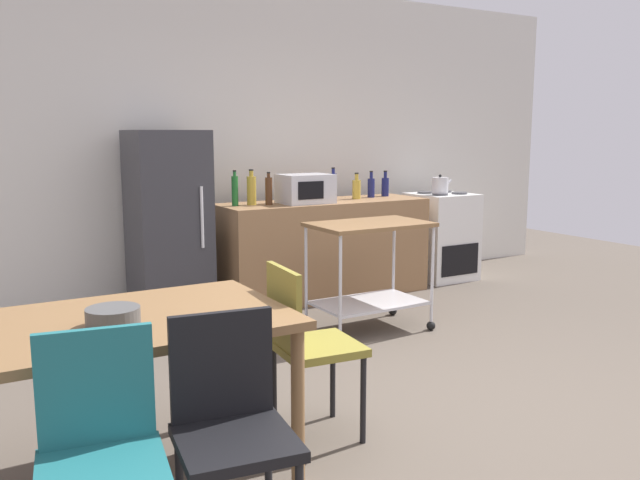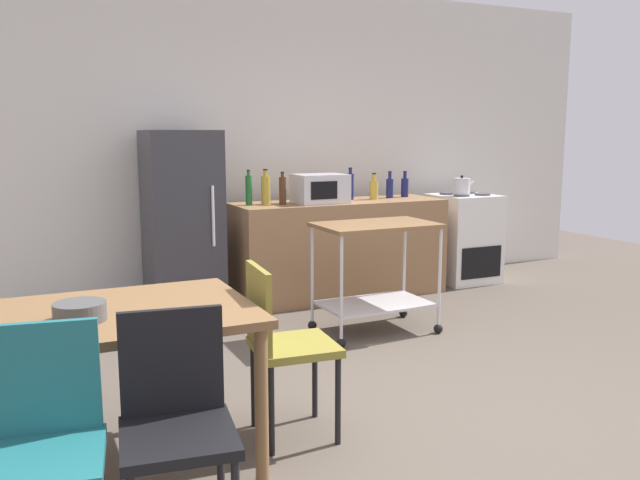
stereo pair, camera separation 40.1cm
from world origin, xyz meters
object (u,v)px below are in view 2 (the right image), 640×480
(dining_table, at_px, (81,332))
(bottle_wine, at_px, (405,187))
(chair_black, at_px, (176,417))
(bottle_olive_oil, at_px, (390,187))
(kettle, at_px, (462,186))
(chair_olive, at_px, (282,339))
(bottle_hot_sauce, at_px, (283,190))
(bottle_soda, at_px, (350,186))
(bottle_sesame_oil, at_px, (249,190))
(kitchen_cart, at_px, (376,259))
(bottle_sparkling_water, at_px, (374,189))
(refrigerator, at_px, (183,222))
(bottle_soy_sauce, at_px, (266,189))
(microwave, at_px, (320,189))
(chair_teal, at_px, (42,439))
(fruit_bowl, at_px, (80,312))
(stove_oven, at_px, (463,238))

(dining_table, relative_size, bottle_wine, 5.88)
(chair_black, bearing_deg, bottle_olive_oil, 56.77)
(kettle, bearing_deg, chair_olive, -140.23)
(bottle_hot_sauce, height_order, bottle_soda, bottle_soda)
(bottle_sesame_oil, bearing_deg, bottle_olive_oil, 1.09)
(kitchen_cart, height_order, bottle_sparkling_water, bottle_sparkling_water)
(chair_olive, bearing_deg, refrigerator, 2.01)
(bottle_soda, bearing_deg, chair_olive, -123.94)
(chair_black, height_order, refrigerator, refrigerator)
(bottle_soy_sauce, distance_m, microwave, 0.49)
(chair_teal, relative_size, bottle_soda, 2.94)
(chair_teal, xyz_separation_m, microwave, (2.49, 3.11, 0.51))
(dining_table, bearing_deg, chair_teal, -105.96)
(bottle_sesame_oil, xyz_separation_m, bottle_soda, (1.03, 0.05, -0.01))
(chair_olive, bearing_deg, bottle_olive_oil, -34.97)
(microwave, height_order, fruit_bowl, microwave)
(chair_black, relative_size, kettle, 3.71)
(bottle_soda, distance_m, kettle, 1.18)
(dining_table, bearing_deg, chair_olive, -1.12)
(kitchen_cart, bearing_deg, bottle_sesame_oil, 116.94)
(kitchen_cart, relative_size, bottle_wine, 3.57)
(microwave, bearing_deg, bottle_wine, 9.61)
(bottle_sesame_oil, distance_m, bottle_hot_sauce, 0.30)
(bottle_olive_oil, distance_m, fruit_bowl, 4.11)
(stove_oven, bearing_deg, bottle_sparkling_water, 180.00)
(stove_oven, height_order, refrigerator, refrigerator)
(refrigerator, xyz_separation_m, fruit_bowl, (-1.09, -2.70, 0.01))
(kitchen_cart, height_order, microwave, microwave)
(bottle_sparkling_water, xyz_separation_m, kettle, (0.95, -0.10, 0.00))
(refrigerator, relative_size, kitchen_cart, 1.70)
(bottle_soy_sauce, bearing_deg, kitchen_cart, -69.32)
(microwave, bearing_deg, chair_olive, -119.11)
(microwave, bearing_deg, fruit_bowl, -132.32)
(bottle_sparkling_water, distance_m, bottle_wine, 0.40)
(kettle, bearing_deg, kitchen_cart, -146.36)
(bottle_olive_oil, bearing_deg, stove_oven, -3.38)
(chair_olive, height_order, bottle_sparkling_water, bottle_sparkling_water)
(bottle_hot_sauce, bearing_deg, kitchen_cart, -74.02)
(stove_oven, height_order, bottle_sesame_oil, bottle_sesame_oil)
(microwave, distance_m, bottle_sparkling_water, 0.62)
(stove_oven, height_order, kitchen_cart, stove_oven)
(dining_table, bearing_deg, bottle_soda, 43.91)
(bottle_sparkling_water, distance_m, kettle, 0.96)
(bottle_soy_sauce, height_order, bottle_olive_oil, bottle_soy_sauce)
(kitchen_cart, height_order, bottle_sesame_oil, bottle_sesame_oil)
(chair_black, distance_m, bottle_hot_sauce, 3.63)
(bottle_soy_sauce, bearing_deg, chair_teal, -121.98)
(bottle_sesame_oil, bearing_deg, bottle_wine, 1.97)
(chair_teal, distance_m, stove_oven, 5.26)
(stove_oven, bearing_deg, kettle, -140.33)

